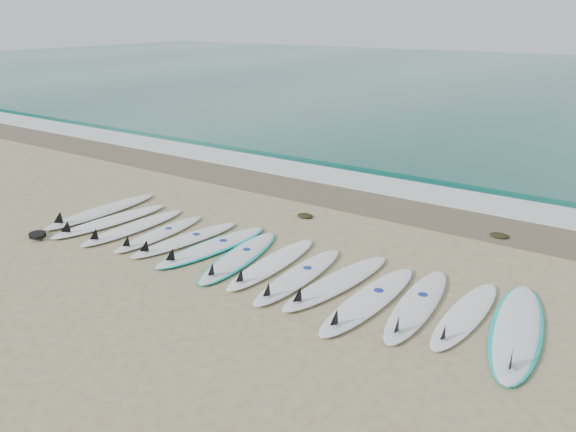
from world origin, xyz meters
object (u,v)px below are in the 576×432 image
Objects in this scene: surfboard_0 at (99,211)px; leash_coil at (38,235)px; surfboard_13 at (517,330)px; surfboard_7 at (271,264)px.

surfboard_0 is 6.22× the size of leash_coil.
surfboard_13 is (8.75, 0.07, -0.01)m from surfboard_0.
surfboard_7 is 5.52× the size of leash_coil.
surfboard_7 reaches higher than leash_coil.
leash_coil is (0.12, -1.56, -0.01)m from surfboard_0.
surfboard_13 reaches higher than leash_coil.
surfboard_0 reaches higher than surfboard_13.
surfboard_7 is 4.81m from leash_coil.
surfboard_13 is at bearing 10.69° from leash_coil.
surfboard_7 is 4.05m from surfboard_13.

